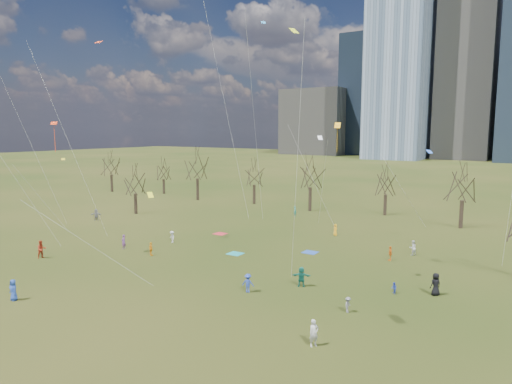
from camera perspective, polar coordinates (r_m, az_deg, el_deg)
The scene contains 23 objects.
ground at distance 42.23m, azimuth -9.00°, elevation -11.34°, with size 500.00×500.00×0.00m, color black.
downtown_skyline at distance 243.37m, azimuth 26.33°, elevation 12.96°, with size 212.50×78.00×118.00m.
bare_tree_row at distance 72.46m, azimuth 10.78°, elevation 1.59°, with size 113.04×29.80×9.50m.
blanket_teal at distance 51.53m, azimuth -2.61°, elevation -7.70°, with size 1.60×1.50×0.03m, color teal.
blanket_navy at distance 52.37m, azimuth 6.78°, elevation -7.49°, with size 1.60×1.50×0.03m, color #2247A2.
blanket_crimson at distance 61.19m, azimuth -4.51°, elevation -5.22°, with size 1.60×1.50×0.03m, color #B8242F.
person_0 at distance 42.67m, azimuth -28.06°, elevation -10.75°, with size 0.86×0.56×1.76m, color #234098.
person_1 at distance 30.71m, azimuth 7.24°, elevation -17.08°, with size 0.65×0.43×1.78m, color beige.
person_2 at distance 54.69m, azimuth -25.24°, elevation -6.49°, with size 0.95×0.74×1.96m, color #A32D17.
person_3 at distance 36.30m, azimuth 11.42°, elevation -13.65°, with size 0.78×0.45×1.21m, color slate.
person_4 at distance 51.85m, azimuth -13.00°, elevation -6.94°, with size 0.90×0.37×1.53m, color #FBA91B.
person_5 at distance 41.13m, azimuth 5.69°, elevation -10.49°, with size 1.67×0.53×1.80m, color #166555.
person_6 at distance 41.67m, azimuth 21.54°, elevation -10.68°, with size 0.94×0.61×1.92m, color black.
person_7 at distance 55.56m, azimuth -16.22°, elevation -5.99°, with size 0.61×0.40×1.67m, color #7B468C.
person_8 at distance 41.03m, azimuth 16.87°, elevation -11.43°, with size 0.48×0.38×1.00m, color #273CAA.
person_9 at distance 57.22m, azimuth -10.46°, elevation -5.53°, with size 0.93×0.53×1.44m, color silver.
person_11 at distance 73.85m, azimuth -19.35°, elevation -2.70°, with size 1.65×0.52×1.78m, color slate.
person_12 at distance 60.83m, azimuth 9.88°, elevation -4.66°, with size 0.75×0.49×1.54m, color gold.
person_13 at distance 73.36m, azimuth 4.90°, elevation -2.42°, with size 0.58×0.38×1.59m, color #1C7F71.
person_14 at distance 53.59m, azimuth 19.00°, elevation -6.61°, with size 0.81×0.63×1.67m, color silver.
person_15 at distance 39.61m, azimuth -1.01°, elevation -11.31°, with size 1.05×0.60×1.63m, color #263FA5.
person_16 at distance 50.72m, azimuth 16.43°, elevation -7.38°, with size 0.91×0.38×1.56m, color orange.
kites_airborne at distance 47.20m, azimuth -0.39°, elevation 7.68°, with size 66.87×42.47×35.88m.
Camera 1 is at (26.72, -29.66, 13.78)m, focal length 32.00 mm.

